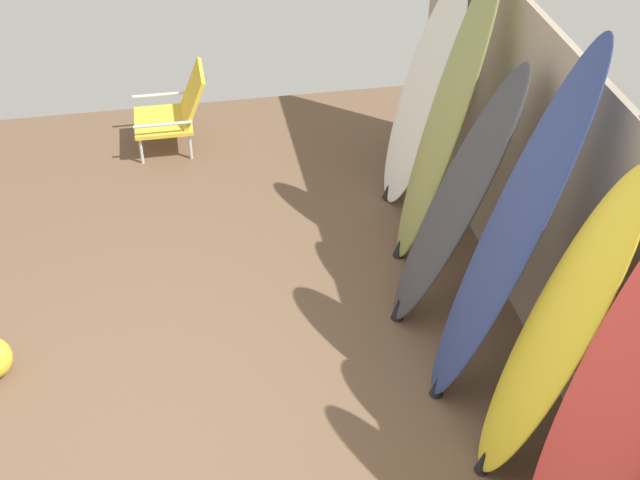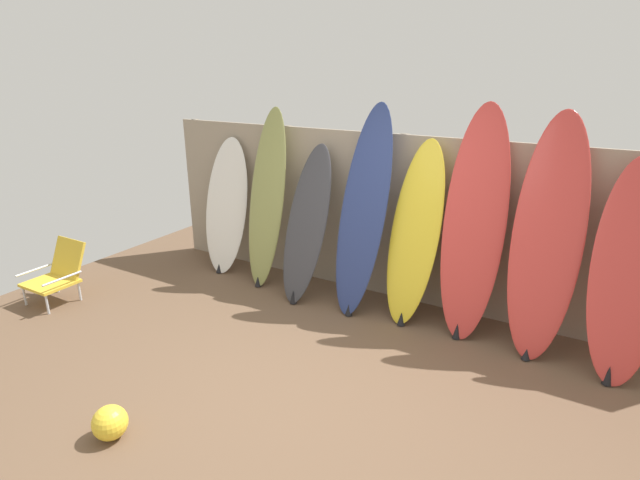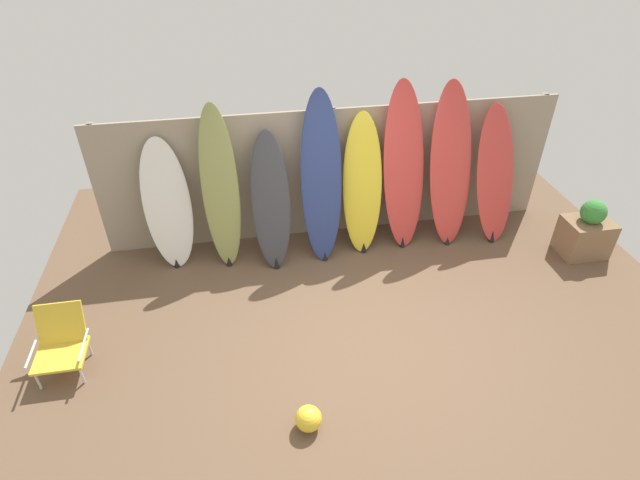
{
  "view_description": "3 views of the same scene",
  "coord_description": "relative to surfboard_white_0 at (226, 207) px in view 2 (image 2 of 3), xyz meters",
  "views": [
    {
      "loc": [
        3.03,
        0.05,
        3.68
      ],
      "look_at": [
        -0.43,
        0.68,
        1.01
      ],
      "focal_mm": 50.0,
      "sensor_mm": 36.0,
      "label": 1
    },
    {
      "loc": [
        1.86,
        -2.84,
        2.46
      ],
      "look_at": [
        -0.28,
        0.8,
        0.98
      ],
      "focal_mm": 28.0,
      "sensor_mm": 36.0,
      "label": 2
    },
    {
      "loc": [
        -1.2,
        -3.84,
        4.05
      ],
      "look_at": [
        -0.43,
        0.49,
        0.91
      ],
      "focal_mm": 28.0,
      "sensor_mm": 36.0,
      "label": 3
    }
  ],
  "objects": [
    {
      "name": "beach_ball",
      "position": [
        1.32,
        -2.83,
        -0.69
      ],
      "size": [
        0.24,
        0.24,
        0.24
      ],
      "primitive_type": "sphere",
      "color": "yellow",
      "rests_on": "ground"
    },
    {
      "name": "ground",
      "position": [
        2.15,
        -1.7,
        -0.81
      ],
      "size": [
        7.68,
        7.68,
        0.0
      ],
      "primitive_type": "plane",
      "color": "brown"
    },
    {
      "name": "surfboard_olive_1",
      "position": [
        0.67,
        -0.06,
        0.2
      ],
      "size": [
        0.47,
        0.57,
        2.03
      ],
      "color": "olive",
      "rests_on": "ground"
    },
    {
      "name": "surfboard_charcoal_2",
      "position": [
        1.27,
        -0.17,
        0.02
      ],
      "size": [
        0.51,
        0.71,
        1.68
      ],
      "color": "#38383D",
      "rests_on": "ground"
    },
    {
      "name": "beach_chair",
      "position": [
        -1.01,
        -1.65,
        -0.49
      ],
      "size": [
        0.5,
        0.56,
        0.65
      ],
      "rotation": [
        0.0,
        0.0,
        0.35
      ],
      "color": "silver",
      "rests_on": "ground"
    },
    {
      "name": "surfboard_white_0",
      "position": [
        0.0,
        0.0,
        0.0
      ],
      "size": [
        0.63,
        0.56,
        1.64
      ],
      "color": "white",
      "rests_on": "ground"
    },
    {
      "name": "surfboard_red_6",
      "position": [
        3.65,
        -0.06,
        0.25
      ],
      "size": [
        0.62,
        0.68,
        2.13
      ],
      "color": "#D13D38",
      "rests_on": "ground"
    },
    {
      "name": "surfboard_red_5",
      "position": [
        3.02,
        -0.04,
        0.26
      ],
      "size": [
        0.62,
        0.65,
        2.16
      ],
      "color": "#D13D38",
      "rests_on": "ground"
    },
    {
      "name": "fence_back",
      "position": [
        2.15,
        0.31,
        0.09
      ],
      "size": [
        6.08,
        0.11,
        1.8
      ],
      "color": "gray",
      "rests_on": "ground"
    },
    {
      "name": "surfboard_navy_3",
      "position": [
        1.92,
        -0.12,
        0.24
      ],
      "size": [
        0.57,
        0.71,
        2.13
      ],
      "color": "navy",
      "rests_on": "ground"
    },
    {
      "name": "surfboard_yellow_4",
      "position": [
        2.47,
        -0.08,
        0.08
      ],
      "size": [
        0.56,
        0.61,
        1.81
      ],
      "color": "yellow",
      "rests_on": "ground"
    },
    {
      "name": "surfboard_red_7",
      "position": [
        4.28,
        -0.13,
        0.08
      ],
      "size": [
        0.63,
        0.69,
        1.8
      ],
      "color": "#D13D38",
      "rests_on": "ground"
    }
  ]
}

